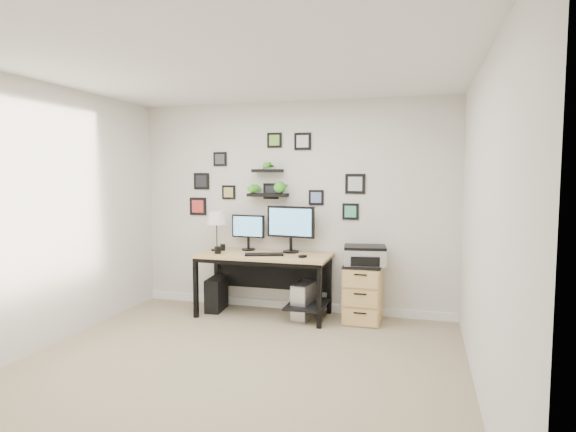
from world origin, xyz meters
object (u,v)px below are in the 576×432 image
(desk, at_px, (267,264))
(pc_tower_grey, at_px, (304,301))
(monitor_right, at_px, (291,225))
(file_cabinet, at_px, (363,293))
(table_lamp, at_px, (217,219))
(monitor_left, at_px, (248,230))
(pc_tower_black, at_px, (216,294))
(mug, at_px, (218,250))
(printer, at_px, (365,255))

(desk, bearing_deg, pc_tower_grey, -0.99)
(monitor_right, bearing_deg, file_cabinet, -6.95)
(desk, xyz_separation_m, table_lamp, (-0.69, 0.08, 0.53))
(monitor_right, bearing_deg, pc_tower_grey, -39.59)
(monitor_left, height_order, pc_tower_black, monitor_left)
(mug, relative_size, pc_tower_grey, 0.20)
(monitor_left, xyz_separation_m, mug, (-0.26, -0.35, -0.22))
(pc_tower_black, xyz_separation_m, printer, (1.85, 0.03, 0.57))
(table_lamp, xyz_separation_m, printer, (1.86, -0.03, -0.37))
(mug, height_order, file_cabinet, mug)
(mug, height_order, pc_tower_black, mug)
(monitor_left, height_order, mug, monitor_left)
(table_lamp, xyz_separation_m, mug, (0.11, -0.22, -0.36))
(desk, height_order, mug, mug)
(monitor_right, height_order, pc_tower_black, monitor_right)
(pc_tower_grey, bearing_deg, file_cabinet, 5.48)
(monitor_left, xyz_separation_m, table_lamp, (-0.37, -0.12, 0.14))
(pc_tower_grey, bearing_deg, table_lamp, 175.61)
(table_lamp, distance_m, pc_tower_grey, 1.49)
(table_lamp, height_order, pc_tower_black, table_lamp)
(monitor_right, xyz_separation_m, file_cabinet, (0.90, -0.11, -0.75))
(mug, xyz_separation_m, pc_tower_black, (-0.10, 0.17, -0.59))
(mug, relative_size, file_cabinet, 0.13)
(pc_tower_grey, distance_m, file_cabinet, 0.70)
(monitor_left, distance_m, pc_tower_grey, 1.14)
(table_lamp, distance_m, pc_tower_black, 0.95)
(pc_tower_grey, xyz_separation_m, printer, (0.71, 0.06, 0.57))
(desk, bearing_deg, table_lamp, 173.38)
(pc_tower_black, xyz_separation_m, pc_tower_grey, (1.14, -0.03, 0.01))
(table_lamp, bearing_deg, mug, -63.69)
(mug, bearing_deg, pc_tower_grey, 7.44)
(pc_tower_grey, bearing_deg, printer, 5.09)
(pc_tower_black, bearing_deg, file_cabinet, -3.95)
(monitor_right, height_order, file_cabinet, monitor_right)
(monitor_right, bearing_deg, desk, -145.75)
(monitor_right, height_order, printer, monitor_right)
(desk, distance_m, pc_tower_black, 0.80)
(monitor_left, bearing_deg, table_lamp, -161.90)
(mug, distance_m, file_cabinet, 1.80)
(monitor_left, height_order, printer, monitor_left)
(monitor_left, xyz_separation_m, file_cabinet, (1.47, -0.14, -0.68))
(desk, height_order, pc_tower_grey, desk)
(pc_tower_black, bearing_deg, mug, -63.77)
(monitor_left, relative_size, pc_tower_black, 1.09)
(monitor_left, bearing_deg, mug, -127.19)
(monitor_right, bearing_deg, pc_tower_black, -171.02)
(printer, bearing_deg, file_cabinet, 169.03)
(desk, relative_size, mug, 18.21)
(file_cabinet, bearing_deg, monitor_left, 174.38)
(monitor_left, relative_size, printer, 0.86)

